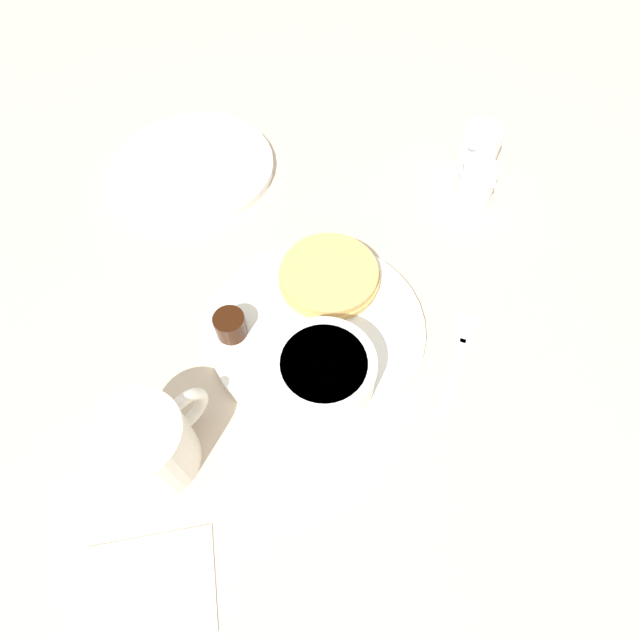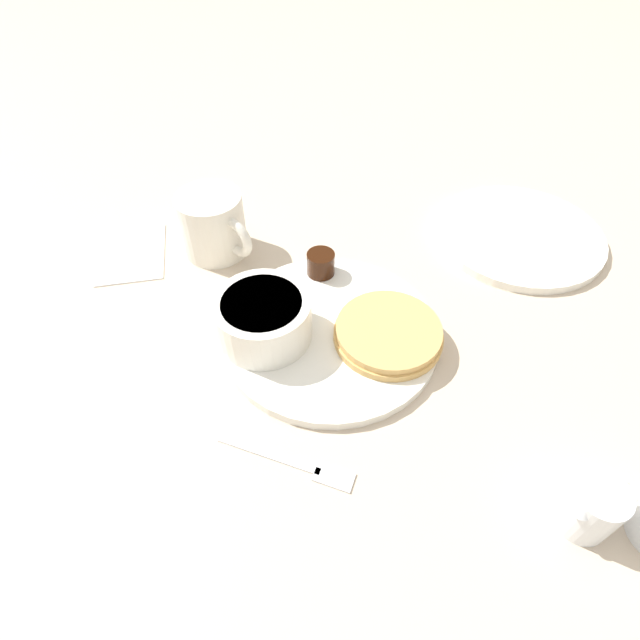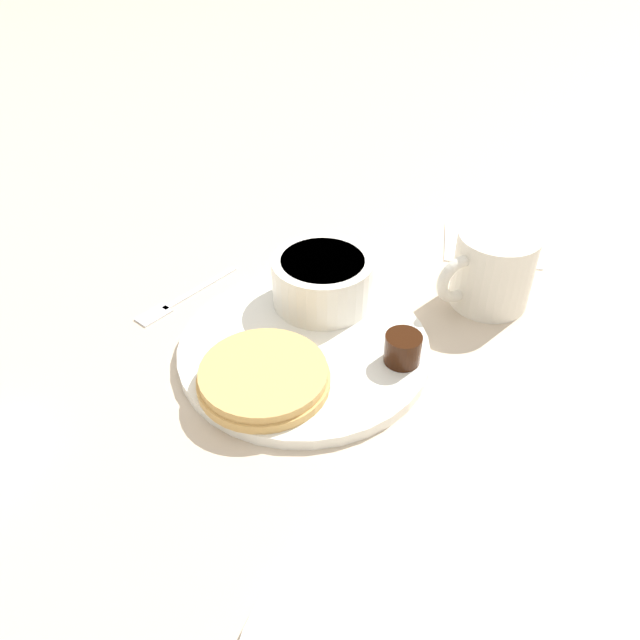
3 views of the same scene
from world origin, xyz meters
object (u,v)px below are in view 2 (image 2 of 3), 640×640
object	(u,v)px
plate	(330,332)
fork	(301,465)
coffee_mug	(214,225)
creamer_pitcher_near	(592,506)
bowl	(263,317)

from	to	relation	value
plate	fork	world-z (taller)	plate
plate	coffee_mug	distance (m)	0.22
creamer_pitcher_near	coffee_mug	bearing A→B (deg)	19.50
bowl	coffee_mug	bearing A→B (deg)	-0.09
bowl	fork	xyz separation A→B (m)	(-0.16, 0.03, -0.04)
coffee_mug	fork	distance (m)	0.35
coffee_mug	creamer_pitcher_near	xyz separation A→B (m)	(-0.50, -0.18, -0.01)
plate	fork	size ratio (longest dim) A/B	2.33
fork	creamer_pitcher_near	bearing A→B (deg)	-126.85
plate	fork	xyz separation A→B (m)	(-0.14, 0.10, -0.00)
bowl	fork	size ratio (longest dim) A/B	1.00
bowl	creamer_pitcher_near	distance (m)	0.36
plate	bowl	size ratio (longest dim) A/B	2.34
plate	bowl	world-z (taller)	bowl
creamer_pitcher_near	fork	xyz separation A→B (m)	(0.15, 0.20, -0.03)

